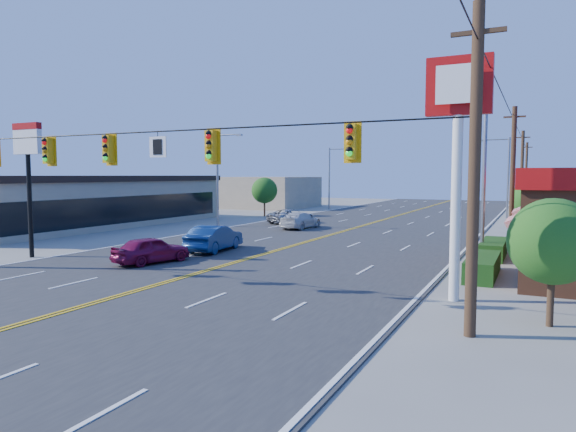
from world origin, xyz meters
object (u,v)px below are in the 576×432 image
at_px(kfc_pylon, 458,129).
at_px(car_silver, 292,217).
at_px(signal_span, 130,163).
at_px(car_white, 300,221).
at_px(car_blue, 214,239).
at_px(pizza_hut_sign, 28,161).
at_px(car_magenta, 151,251).

bearing_deg(kfc_pylon, car_silver, 126.95).
xyz_separation_m(signal_span, car_white, (-3.84, 23.61, -4.21)).
bearing_deg(kfc_pylon, car_blue, 157.24).
relative_size(signal_span, car_silver, 5.22).
distance_m(signal_span, pizza_hut_sign, 11.60).
height_order(car_magenta, car_silver, car_magenta).
xyz_separation_m(signal_span, car_magenta, (-3.57, 5.15, -4.22)).
distance_m(pizza_hut_sign, car_silver, 24.19).
bearing_deg(car_white, car_silver, -51.51).
bearing_deg(car_silver, car_blue, 124.74).
distance_m(signal_span, car_silver, 28.41).
relative_size(signal_span, car_magenta, 6.19).
bearing_deg(car_silver, car_magenta, 121.15).
xyz_separation_m(pizza_hut_sign, car_magenta, (7.31, 1.15, -4.51)).
xyz_separation_m(kfc_pylon, car_white, (-14.96, 19.61, -5.37)).
bearing_deg(car_blue, car_magenta, 77.46).
bearing_deg(car_magenta, car_blue, -80.55).
bearing_deg(pizza_hut_sign, car_blue, 37.33).
distance_m(kfc_pylon, pizza_hut_sign, 22.02).
bearing_deg(pizza_hut_sign, kfc_pylon, 0.00).
distance_m(signal_span, car_white, 24.29).
relative_size(kfc_pylon, car_blue, 1.87).
bearing_deg(car_silver, kfc_pylon, 150.73).
bearing_deg(car_blue, kfc_pylon, 150.61).
height_order(car_blue, car_white, car_blue).
height_order(car_magenta, car_blue, car_blue).
height_order(pizza_hut_sign, car_silver, pizza_hut_sign).
relative_size(signal_span, car_white, 5.25).
height_order(kfc_pylon, car_blue, kfc_pylon).
bearing_deg(kfc_pylon, pizza_hut_sign, 180.00).
height_order(signal_span, car_silver, signal_span).
xyz_separation_m(signal_span, pizza_hut_sign, (-10.88, 4.00, 0.30)).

